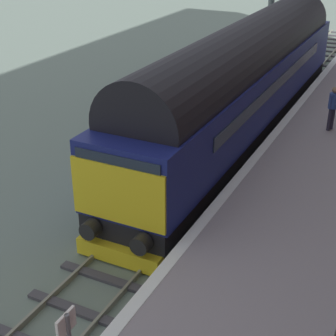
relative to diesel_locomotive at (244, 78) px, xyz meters
name	(u,v)px	position (x,y,z in m)	size (l,w,h in m)	color
ground_plane	(171,209)	(0.00, -6.44, -2.49)	(140.00, 140.00, 0.00)	slate
track_main	(171,208)	(0.00, -6.44, -2.43)	(2.50, 60.00, 0.15)	gray
station_platform	(287,223)	(3.60, -6.44, -1.99)	(4.00, 44.00, 1.01)	gray
diesel_locomotive	(244,78)	(0.00, 0.00, 0.00)	(2.74, 19.34, 4.68)	black
waiting_passenger	(333,104)	(3.46, -0.12, -0.49)	(0.44, 0.48, 1.64)	#2C2839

